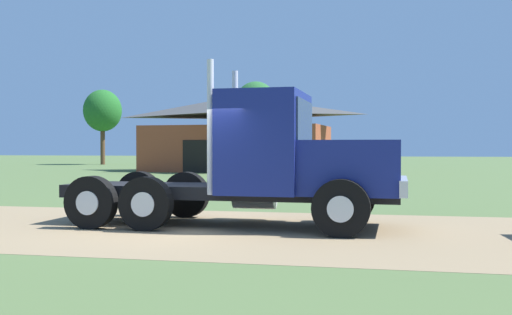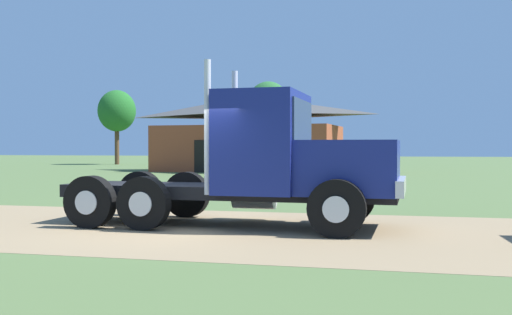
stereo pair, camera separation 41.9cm
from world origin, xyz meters
name	(u,v)px [view 2 (the right image)]	position (x,y,z in m)	size (l,w,h in m)	color
ground_plane	(188,229)	(0.00, 0.00, 0.00)	(200.00, 200.00, 0.00)	#506738
dirt_track	(188,228)	(0.00, 0.00, 0.00)	(120.00, 6.91, 0.01)	#907957
truck_foreground_white	(271,165)	(1.65, 0.68, 1.35)	(7.55, 2.93, 3.52)	black
shed_building	(249,135)	(-6.06, 29.44, 2.62)	(13.59, 7.93, 5.38)	#96452A
tree_left	(117,111)	(-22.85, 42.41, 5.29)	(3.75, 3.75, 7.40)	#513823
tree_mid	(268,106)	(-6.45, 37.89, 5.28)	(3.69, 3.69, 7.35)	#513823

